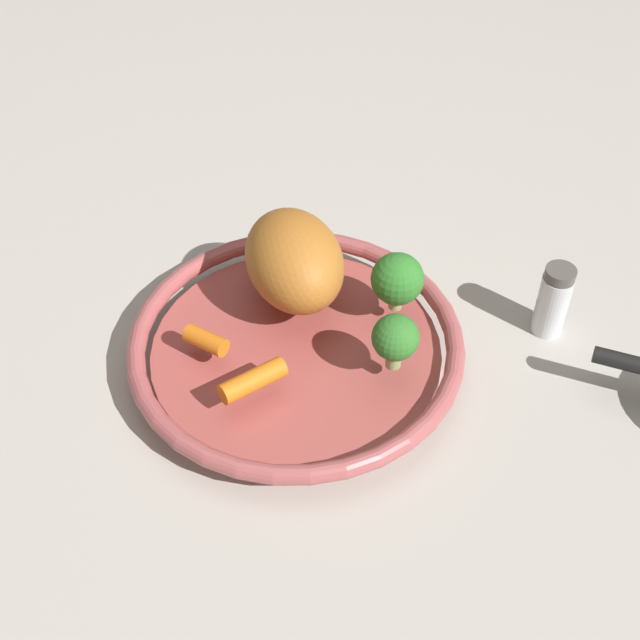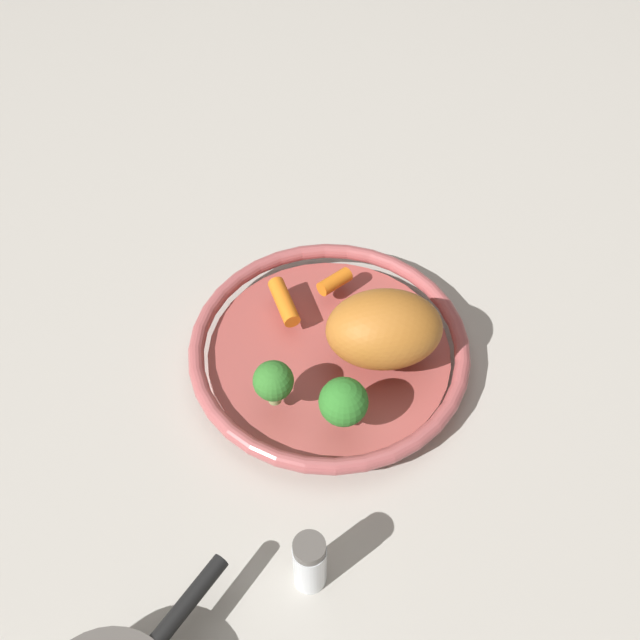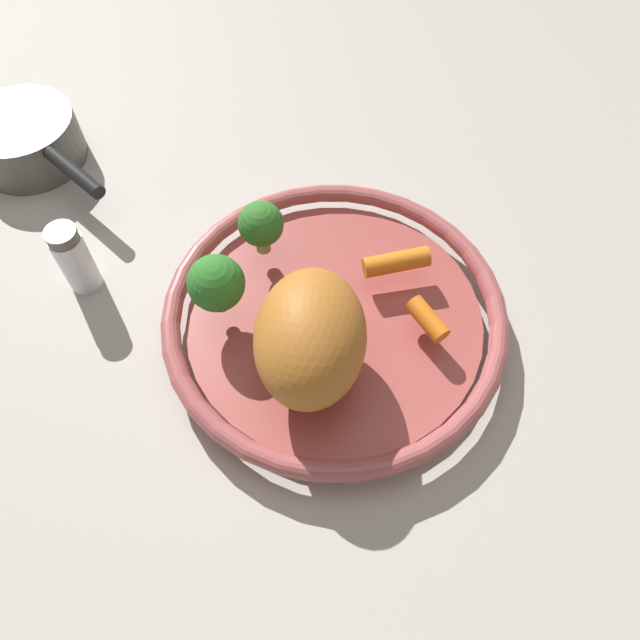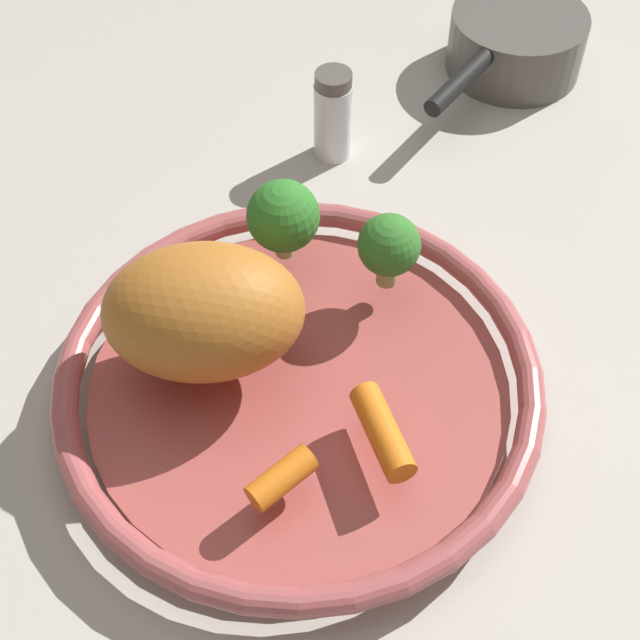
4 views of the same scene
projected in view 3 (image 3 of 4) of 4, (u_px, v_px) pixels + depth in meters
The scene contains 9 objects.
ground_plane at pixel (334, 329), 0.61m from camera, with size 2.19×2.19×0.00m, color #B7B2A8.
serving_bowl at pixel (334, 318), 0.59m from camera, with size 0.33×0.33×0.04m.
roast_chicken_piece at pixel (310, 337), 0.51m from camera, with size 0.13×0.09×0.08m, color #B46A26.
baby_carrot_center at pixel (428, 319), 0.56m from camera, with size 0.02×0.02×0.04m, color orange.
baby_carrot_right at pixel (396, 262), 0.59m from camera, with size 0.02×0.02×0.06m, color orange.
broccoli_floret_small at pixel (261, 225), 0.58m from camera, with size 0.04×0.04×0.06m.
broccoli_floret_mid at pixel (216, 283), 0.54m from camera, with size 0.05×0.05×0.06m.
salt_shaker at pixel (74, 259), 0.60m from camera, with size 0.03×0.03×0.08m.
saucepan at pixel (26, 140), 0.71m from camera, with size 0.18×0.17×0.06m.
Camera 3 is at (0.31, -0.04, 0.52)m, focal length 34.59 mm.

